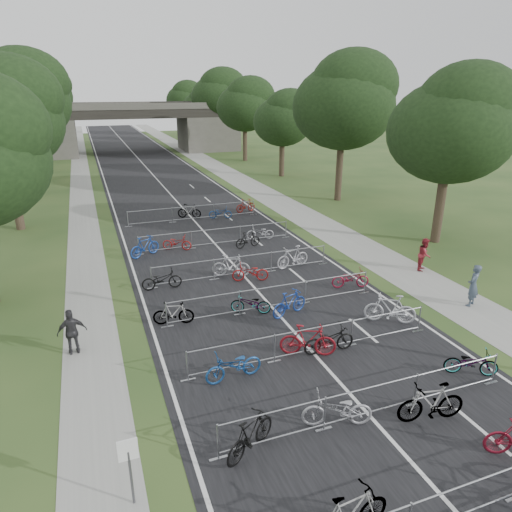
{
  "coord_description": "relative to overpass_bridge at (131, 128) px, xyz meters",
  "views": [
    {
      "loc": [
        -6.93,
        -5.4,
        9.02
      ],
      "look_at": [
        0.57,
        14.67,
        1.1
      ],
      "focal_mm": 32.0,
      "sensor_mm": 36.0,
      "label": 1
    }
  ],
  "objects": [
    {
      "name": "sidewalk_right",
      "position": [
        8.0,
        -15.0,
        -3.53
      ],
      "size": [
        3.0,
        140.0,
        0.01
      ],
      "primitive_type": "cube",
      "color": "gray",
      "rests_on": "ground"
    },
    {
      "name": "overpass_bridge",
      "position": [
        0.0,
        0.0,
        0.0
      ],
      "size": [
        31.0,
        8.0,
        7.05
      ],
      "color": "#4A4842",
      "rests_on": "ground"
    },
    {
      "name": "tree_left_3",
      "position": [
        -11.39,
        -13.07,
        2.96
      ],
      "size": [
        6.72,
        6.72,
        10.25
      ],
      "color": "#33261C",
      "rests_on": "ground"
    },
    {
      "name": "barrier_row_4",
      "position": [
        0.0,
        -50.0,
        -2.99
      ],
      "size": [
        9.7,
        0.08,
        1.1
      ],
      "color": "gray",
      "rests_on": "ground"
    },
    {
      "name": "bike_10",
      "position": [
        0.55,
        -57.89,
        -3.02
      ],
      "size": [
        1.97,
        0.77,
        1.02
      ],
      "primitive_type": "imported",
      "rotation": [
        0.0,
        0.0,
        1.52
      ],
      "color": "black",
      "rests_on": "ground"
    },
    {
      "name": "bike_15",
      "position": [
        4.3,
        -53.23,
        -3.06
      ],
      "size": [
        1.9,
        1.08,
        0.94
      ],
      "primitive_type": "imported",
      "rotation": [
        0.0,
        0.0,
        1.3
      ],
      "color": "maroon",
      "rests_on": "ground"
    },
    {
      "name": "pedestrian_b",
      "position": [
        9.11,
        -52.59,
        -2.67
      ],
      "size": [
        1.06,
        1.04,
        1.73
      ],
      "primitive_type": "imported",
      "rotation": [
        0.0,
        0.0,
        0.69
      ],
      "color": "maroon",
      "rests_on": "ground"
    },
    {
      "name": "bike_9",
      "position": [
        -0.26,
        -57.82,
        -2.93
      ],
      "size": [
        2.06,
        1.36,
        1.21
      ],
      "primitive_type": "imported",
      "rotation": [
        0.0,
        0.0,
        1.14
      ],
      "color": "maroon",
      "rests_on": "ground"
    },
    {
      "name": "tree_left_5",
      "position": [
        -11.39,
        10.93,
        4.58
      ],
      "size": [
        8.4,
        8.4,
        12.81
      ],
      "color": "#33261C",
      "rests_on": "ground"
    },
    {
      "name": "bike_12",
      "position": [
        -4.3,
        -53.86,
        -3.04
      ],
      "size": [
        1.72,
        0.85,
        0.99
      ],
      "primitive_type": "imported",
      "rotation": [
        0.0,
        0.0,
        1.33
      ],
      "color": "gray",
      "rests_on": "ground"
    },
    {
      "name": "park_sign",
      "position": [
        -6.8,
        -62.0,
        -2.27
      ],
      "size": [
        0.45,
        0.06,
        1.83
      ],
      "color": "#4C4C51",
      "rests_on": "ground"
    },
    {
      "name": "bike_25",
      "position": [
        -0.15,
        -38.27,
        -3.01
      ],
      "size": [
        1.78,
        1.23,
        1.05
      ],
      "primitive_type": "imported",
      "rotation": [
        0.0,
        0.0,
        1.1
      ],
      "color": "gray",
      "rests_on": "ground"
    },
    {
      "name": "bike_14",
      "position": [
        0.4,
        -54.78,
        -2.98
      ],
      "size": [
        1.9,
        1.07,
        1.1
      ],
      "primitive_type": "imported",
      "rotation": [
        0.0,
        0.0,
        1.89
      ],
      "color": "navy",
      "rests_on": "ground"
    },
    {
      "name": "tree_left_6",
      "position": [
        -11.39,
        22.93,
        2.96
      ],
      "size": [
        6.72,
        6.72,
        10.25
      ],
      "color": "#33261C",
      "rests_on": "ground"
    },
    {
      "name": "bike_18",
      "position": [
        0.09,
        -50.82,
        -3.06
      ],
      "size": [
        1.91,
        1.1,
        0.95
      ],
      "primitive_type": "imported",
      "rotation": [
        0.0,
        0.0,
        4.43
      ],
      "color": "maroon",
      "rests_on": "ground"
    },
    {
      "name": "tree_right_6",
      "position": [
        13.11,
        22.93,
        3.39
      ],
      "size": [
        7.17,
        7.17,
        10.93
      ],
      "color": "#33261C",
      "rests_on": "ground"
    },
    {
      "name": "road",
      "position": [
        0.0,
        -15.0,
        -3.53
      ],
      "size": [
        11.0,
        140.0,
        0.01
      ],
      "primitive_type": "cube",
      "color": "black",
      "rests_on": "ground"
    },
    {
      "name": "barrier_row_3",
      "position": [
        0.0,
        -54.0,
        -2.99
      ],
      "size": [
        9.7,
        0.08,
        1.1
      ],
      "color": "gray",
      "rests_on": "ground"
    },
    {
      "name": "bike_5",
      "position": [
        -1.12,
        -61.37,
        -3.01
      ],
      "size": [
        2.12,
        1.28,
        1.05
      ],
      "primitive_type": "imported",
      "rotation": [
        0.0,
        0.0,
        4.4
      ],
      "color": "#9999A0",
      "rests_on": "ground"
    },
    {
      "name": "barrier_row_0",
      "position": [
        0.0,
        -65.0,
        -2.99
      ],
      "size": [
        9.7,
        0.08,
        1.1
      ],
      "color": "gray",
      "rests_on": "ground"
    },
    {
      "name": "pedestrian_c",
      "position": [
        -8.07,
        -54.75,
        -2.67
      ],
      "size": [
        1.04,
        0.51,
        1.72
      ],
      "primitive_type": "imported",
      "rotation": [
        0.0,
        0.0,
        3.23
      ],
      "color": "#2C2B2E",
      "rests_on": "ground"
    },
    {
      "name": "lane_markings",
      "position": [
        0.0,
        -15.0,
        -3.53
      ],
      "size": [
        0.12,
        140.0,
        0.0
      ],
      "primitive_type": "cube",
      "color": "silver",
      "rests_on": "ground"
    },
    {
      "name": "tree_left_2",
      "position": [
        -11.39,
        -25.07,
        4.58
      ],
      "size": [
        8.4,
        8.4,
        12.81
      ],
      "color": "#33261C",
      "rests_on": "ground"
    },
    {
      "name": "tree_right_5",
      "position": [
        13.11,
        10.93,
        2.41
      ],
      "size": [
        6.16,
        6.16,
        9.39
      ],
      "color": "#33261C",
      "rests_on": "ground"
    },
    {
      "name": "bike_23",
      "position": [
        2.93,
        -44.78,
        -3.08
      ],
      "size": [
        1.82,
        1.0,
        0.91
      ],
      "primitive_type": "imported",
      "rotation": [
        0.0,
        0.0,
        4.47
      ],
      "color": "#AAAAB1",
      "rests_on": "ground"
    },
    {
      "name": "bike_27",
      "position": [
        4.3,
        -38.08,
        -3.02
      ],
      "size": [
        1.76,
        0.88,
        1.02
      ],
      "primitive_type": "imported",
      "rotation": [
        0.0,
        0.0,
        1.82
      ],
      "color": "maroon",
      "rests_on": "ground"
    },
    {
      "name": "bike_13",
      "position": [
        -1.06,
        -54.06,
        -3.08
      ],
      "size": [
        1.79,
        1.3,
        0.9
      ],
      "primitive_type": "imported",
      "rotation": [
        0.0,
        0.0,
        4.25
      ],
      "color": "gray",
      "rests_on": "ground"
    },
    {
      "name": "bike_11",
      "position": [
        3.96,
        -56.79,
        -2.91
      ],
      "size": [
        2.05,
        1.6,
        1.24
      ],
      "primitive_type": "imported",
      "rotation": [
        0.0,
        0.0,
        4.14
      ],
      "color": "#B7B8BF",
      "rests_on": "ground"
    },
    {
      "name": "barrier_row_6",
      "position": [
        0.0,
        -39.0,
        -2.99
      ],
      "size": [
        9.7,
        0.08,
        1.1
      ],
      "color": "gray",
      "rests_on": "ground"
    },
    {
      "name": "tree_right_4",
      "position": [
        13.11,
        -1.07,
        4.37
      ],
      "size": [
        8.18,
        8.18,
        12.47
      ],
      "color": "#33261C",
      "rests_on": "ground"
    },
    {
      "name": "bike_7",
      "position": [
        4.3,
        -60.77,
        -3.08
      ],
      "size": [
        1.8,
        1.38,
        0.91
      ],
      "primitive_type": "imported",
      "rotation": [
        0.0,
        0.0,
        1.05
      ],
      "color": "gray",
      "rests_on": "ground"
    },
    {
      "name": "tree_left_4",
      "position": [
        -11.39,
        -1.07,
        3.77
      ],
      "size": [
        7.56,
        7.56,
        11.53
      ],
      "color": "#33261C",
      "rests_on": "ground"
    },
    {
      "name": "bike_26",
      "position": [
        1.95,
        -39.16,
        -3.09
      ],
      "size": [
        1.77,
        1.02,
        0.88
      ],
      "primitive_type": "imported",
      "rotation": [
        0.0,
        0.0,
        1.29
      ],
      "color": "navy",
      "rests_on": "ground"
    },
    {
      "name": "bike_8",
      "position": [
        -3.17,
        -58.29,
        -3.02
      ],
      "size": [
        2.02,
        0.87,
        1.03
      ],
      "primitive_type": "imported",
      "rotation": [
        0.0,
        0.0,
        4.81
      ],
      "color": "navy",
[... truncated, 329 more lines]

